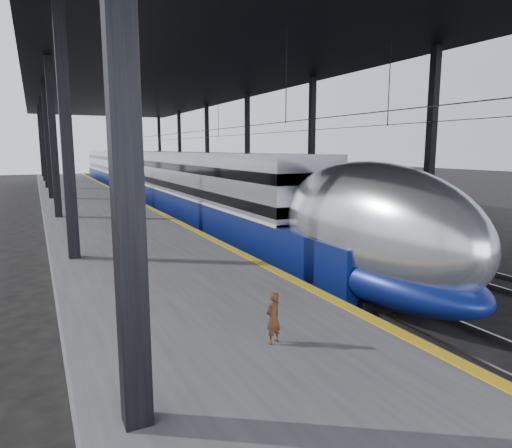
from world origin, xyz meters
TOP-DOWN VIEW (x-y plane):
  - ground at (0.00, 0.00)m, footprint 160.00×160.00m
  - platform at (-3.50, 20.00)m, footprint 6.00×80.00m
  - yellow_strip at (-0.70, 20.00)m, footprint 0.30×80.00m
  - rails at (4.50, 20.00)m, footprint 6.52×80.00m
  - canopy at (1.90, 20.00)m, footprint 18.00×75.00m
  - tgv_train at (2.00, 27.48)m, footprint 2.99×65.20m
  - second_train at (7.00, 34.85)m, footprint 2.65×56.05m
  - child at (-3.09, -3.61)m, footprint 0.41×0.34m

SIDE VIEW (x-z plane):
  - ground at x=0.00m, z-range 0.00..0.00m
  - rails at x=4.50m, z-range 0.00..0.16m
  - platform at x=-3.50m, z-range 0.00..1.00m
  - yellow_strip at x=-0.70m, z-range 1.00..1.01m
  - child at x=-3.09m, z-range 1.00..1.96m
  - second_train at x=7.00m, z-range 0.02..3.67m
  - tgv_train at x=2.00m, z-range -0.14..4.15m
  - canopy at x=1.90m, z-range 4.38..13.85m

